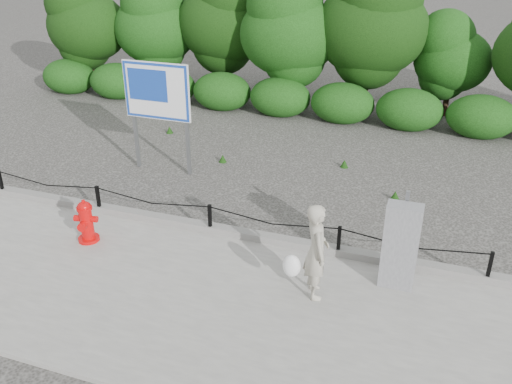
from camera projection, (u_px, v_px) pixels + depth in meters
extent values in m
plane|color=#2D2B28|center=(211.00, 236.00, 10.53)|extent=(90.00, 90.00, 0.00)
cube|color=gray|center=(161.00, 293.00, 8.82)|extent=(14.00, 4.00, 0.08)
cube|color=slate|center=(211.00, 228.00, 10.51)|extent=(14.00, 0.22, 0.14)
cube|color=black|center=(1.00, 182.00, 11.86)|extent=(0.06, 0.06, 0.60)
cube|color=black|center=(98.00, 199.00, 11.11)|extent=(0.06, 0.06, 0.60)
cube|color=black|center=(210.00, 219.00, 10.37)|extent=(0.06, 0.06, 0.60)
cube|color=black|center=(339.00, 241.00, 9.62)|extent=(0.06, 0.06, 0.60)
cube|color=black|center=(489.00, 268.00, 8.87)|extent=(0.06, 0.06, 0.60)
cylinder|color=black|center=(46.00, 181.00, 11.39)|extent=(2.50, 0.02, 0.02)
cylinder|color=black|center=(151.00, 199.00, 10.64)|extent=(2.50, 0.02, 0.02)
cylinder|color=black|center=(272.00, 219.00, 9.90)|extent=(2.50, 0.02, 0.02)
cylinder|color=black|center=(413.00, 243.00, 9.15)|extent=(2.50, 0.02, 0.02)
cylinder|color=black|center=(92.00, 60.00, 19.92)|extent=(0.18, 0.18, 2.01)
ellipsoid|color=#1F4E12|center=(87.00, 21.00, 19.30)|extent=(2.98, 2.58, 3.22)
cylinder|color=black|center=(158.00, 63.00, 19.51)|extent=(0.18, 0.18, 1.99)
ellipsoid|color=#1F4E12|center=(154.00, 23.00, 18.90)|extent=(2.95, 2.55, 3.19)
cylinder|color=black|center=(226.00, 63.00, 19.05)|extent=(0.18, 0.18, 2.24)
ellipsoid|color=#1F4E12|center=(225.00, 16.00, 18.36)|extent=(3.32, 2.87, 3.59)
cylinder|color=black|center=(288.00, 75.00, 17.65)|extent=(0.18, 0.18, 2.14)
ellipsoid|color=#1F4E12|center=(289.00, 28.00, 16.99)|extent=(3.17, 2.74, 3.43)
cylinder|color=black|center=(367.00, 75.00, 17.19)|extent=(0.18, 0.18, 2.36)
ellipsoid|color=#1F4E12|center=(372.00, 21.00, 16.47)|extent=(3.50, 3.03, 3.78)
cylinder|color=black|center=(448.00, 91.00, 16.96)|extent=(0.18, 0.18, 1.58)
ellipsoid|color=#1F4E12|center=(453.00, 56.00, 16.47)|extent=(2.34, 2.03, 2.53)
cylinder|color=red|center=(89.00, 239.00, 10.22)|extent=(0.48, 0.48, 0.07)
cylinder|color=red|center=(87.00, 223.00, 10.08)|extent=(0.29, 0.29, 0.60)
cylinder|color=red|center=(84.00, 208.00, 9.94)|extent=(0.34, 0.34, 0.06)
ellipsoid|color=red|center=(84.00, 207.00, 9.92)|extent=(0.30, 0.30, 0.19)
cylinder|color=red|center=(83.00, 201.00, 9.87)|extent=(0.08, 0.08, 0.06)
cylinder|color=red|center=(77.00, 218.00, 10.05)|extent=(0.13, 0.14, 0.12)
cylinder|color=red|center=(94.00, 219.00, 10.02)|extent=(0.13, 0.14, 0.12)
cylinder|color=red|center=(83.00, 226.00, 9.90)|extent=(0.19, 0.17, 0.17)
cylinder|color=slate|center=(81.00, 229.00, 9.99)|extent=(0.01, 0.06, 0.13)
imported|color=#A6A08E|center=(316.00, 251.00, 8.39)|extent=(0.58, 0.69, 1.61)
ellipsoid|color=white|center=(292.00, 266.00, 8.48)|extent=(0.29, 0.23, 0.39)
cube|color=gray|center=(400.00, 246.00, 8.65)|extent=(0.56, 0.33, 1.47)
cube|color=slate|center=(402.00, 236.00, 8.79)|extent=(0.06, 0.06, 1.62)
cube|color=slate|center=(134.00, 115.00, 13.03)|extent=(0.08, 0.08, 2.68)
cube|color=slate|center=(187.00, 122.00, 12.60)|extent=(0.08, 0.08, 2.68)
cube|color=white|center=(157.00, 91.00, 12.47)|extent=(1.67, 0.07, 1.34)
cube|color=#163DA3|center=(156.00, 92.00, 12.45)|extent=(1.64, 0.02, 1.30)
cube|color=#163DA3|center=(148.00, 85.00, 12.44)|extent=(1.00, 0.02, 0.74)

